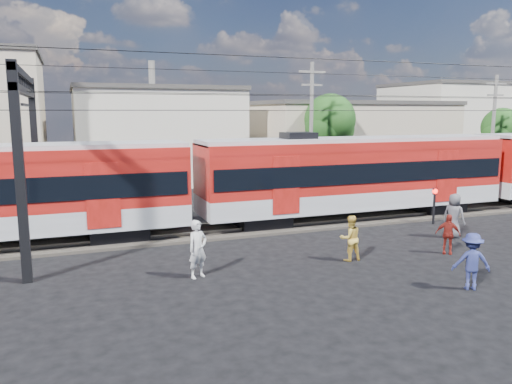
% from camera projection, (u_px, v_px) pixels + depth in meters
% --- Properties ---
extents(ground, '(120.00, 120.00, 0.00)m').
position_uv_depth(ground, '(353.00, 279.00, 16.38)').
color(ground, black).
rests_on(ground, ground).
extents(track_bed, '(70.00, 3.40, 0.12)m').
position_uv_depth(track_bed, '(264.00, 226.00, 23.76)').
color(track_bed, '#2D2823').
rests_on(track_bed, ground).
extents(rail_near, '(70.00, 0.12, 0.12)m').
position_uv_depth(rail_near, '(270.00, 227.00, 23.05)').
color(rail_near, '#59544C').
rests_on(rail_near, track_bed).
extents(rail_far, '(70.00, 0.12, 0.12)m').
position_uv_depth(rail_far, '(258.00, 220.00, 24.43)').
color(rail_far, '#59544C').
rests_on(rail_far, track_bed).
extents(commuter_train, '(50.30, 3.08, 4.17)m').
position_uv_depth(commuter_train, '(359.00, 173.00, 25.19)').
color(commuter_train, black).
rests_on(commuter_train, ground).
extents(catenary, '(70.00, 9.30, 7.52)m').
position_uv_depth(catenary, '(63.00, 119.00, 19.93)').
color(catenary, black).
rests_on(catenary, ground).
extents(building_midwest, '(12.24, 12.24, 7.30)m').
position_uv_depth(building_midwest, '(154.00, 134.00, 40.03)').
color(building_midwest, beige).
rests_on(building_midwest, ground).
extents(building_mideast, '(16.32, 10.20, 6.30)m').
position_uv_depth(building_mideast, '(346.00, 139.00, 42.93)').
color(building_mideast, tan).
rests_on(building_mideast, ground).
extents(building_east, '(10.20, 10.20, 8.30)m').
position_uv_depth(building_east, '(445.00, 124.00, 51.36)').
color(building_east, beige).
rests_on(building_east, ground).
extents(utility_pole_mid, '(1.80, 0.24, 8.50)m').
position_uv_depth(utility_pole_mid, '(311.00, 126.00, 31.61)').
color(utility_pole_mid, slate).
rests_on(utility_pole_mid, ground).
extents(utility_pole_east, '(1.80, 0.24, 8.00)m').
position_uv_depth(utility_pole_east, '(493.00, 128.00, 35.62)').
color(utility_pole_east, slate).
rests_on(utility_pole_east, ground).
extents(tree_near, '(3.82, 3.64, 6.72)m').
position_uv_depth(tree_near, '(331.00, 123.00, 35.56)').
color(tree_near, '#382619').
rests_on(tree_near, ground).
extents(tree_far, '(3.36, 3.12, 5.76)m').
position_uv_depth(tree_far, '(502.00, 130.00, 39.98)').
color(tree_far, '#382619').
rests_on(tree_far, ground).
extents(pedestrian_a, '(0.83, 0.70, 1.94)m').
position_uv_depth(pedestrian_a, '(198.00, 249.00, 16.42)').
color(pedestrian_a, silver).
rests_on(pedestrian_a, ground).
extents(pedestrian_b, '(0.85, 0.68, 1.69)m').
position_uv_depth(pedestrian_b, '(350.00, 238.00, 18.32)').
color(pedestrian_b, gold).
rests_on(pedestrian_b, ground).
extents(pedestrian_c, '(1.32, 1.10, 1.78)m').
position_uv_depth(pedestrian_c, '(472.00, 261.00, 15.33)').
color(pedestrian_c, navy).
rests_on(pedestrian_c, ground).
extents(pedestrian_d, '(0.95, 0.86, 1.55)m').
position_uv_depth(pedestrian_d, '(448.00, 234.00, 19.23)').
color(pedestrian_d, maroon).
rests_on(pedestrian_d, ground).
extents(pedestrian_e, '(0.96, 1.12, 1.94)m').
position_uv_depth(pedestrian_e, '(454.00, 216.00, 21.66)').
color(pedestrian_e, '#4F4E54').
rests_on(pedestrian_e, ground).
extents(crossing_signal, '(0.26, 0.26, 1.79)m').
position_uv_depth(crossing_signal, '(434.00, 199.00, 24.20)').
color(crossing_signal, black).
rests_on(crossing_signal, ground).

